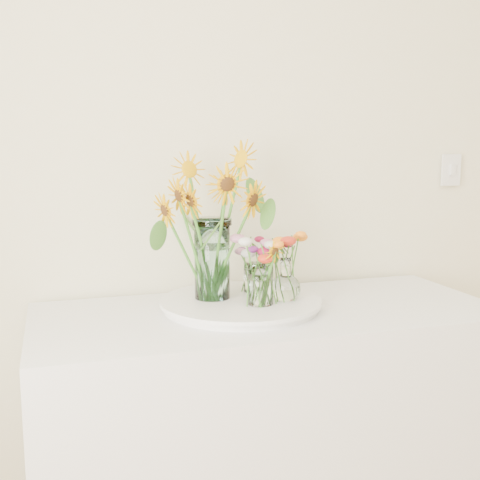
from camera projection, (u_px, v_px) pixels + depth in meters
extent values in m
cube|color=white|center=(268.00, 448.00, 1.89)|extent=(1.40, 0.60, 0.90)
cylinder|color=white|center=(241.00, 305.00, 1.82)|extent=(0.47, 0.47, 0.02)
cylinder|color=#AEE1DB|center=(212.00, 259.00, 1.82)|extent=(0.12, 0.12, 0.25)
cylinder|color=white|center=(260.00, 285.00, 1.75)|extent=(0.10, 0.10, 0.13)
cylinder|color=white|center=(253.00, 278.00, 1.91)|extent=(0.07, 0.07, 0.10)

